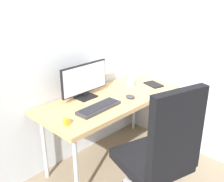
# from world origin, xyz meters

# --- Properties ---
(ground_plane) EXTENTS (8.00, 8.00, 0.00)m
(ground_plane) POSITION_xyz_m (0.00, 0.00, 0.00)
(ground_plane) COLOR gray
(wall_back) EXTENTS (3.10, 0.04, 2.80)m
(wall_back) POSITION_xyz_m (0.00, 0.36, 1.40)
(wall_back) COLOR silver
(wall_back) RESTS_ON ground_plane
(wall_side_right) EXTENTS (0.04, 2.25, 2.80)m
(wall_side_right) POSITION_xyz_m (0.78, -0.23, 1.40)
(wall_side_right) COLOR silver
(wall_side_right) RESTS_ON ground_plane
(desk) EXTENTS (1.50, 0.66, 0.72)m
(desk) POSITION_xyz_m (0.00, 0.00, 0.67)
(desk) COLOR tan
(desk) RESTS_ON ground_plane
(office_chair) EXTENTS (0.62, 0.65, 1.13)m
(office_chair) POSITION_xyz_m (-0.25, -0.78, 0.58)
(office_chair) COLOR black
(office_chair) RESTS_ON ground_plane
(monitor) EXTENTS (0.54, 0.15, 0.34)m
(monitor) POSITION_xyz_m (-0.18, 0.18, 0.90)
(monitor) COLOR black
(monitor) RESTS_ON desk
(keyboard) EXTENTS (0.44, 0.16, 0.03)m
(keyboard) POSITION_xyz_m (-0.27, -0.11, 0.73)
(keyboard) COLOR #333338
(keyboard) RESTS_ON desk
(mouse) EXTENTS (0.09, 0.11, 0.04)m
(mouse) POSITION_xyz_m (0.11, -0.16, 0.74)
(mouse) COLOR #333338
(mouse) RESTS_ON desk
(pen_holder) EXTENTS (0.09, 0.09, 0.18)m
(pen_holder) POSITION_xyz_m (0.37, 0.06, 0.77)
(pen_holder) COLOR #B2B5BA
(pen_holder) RESTS_ON desk
(notebook) EXTENTS (0.18, 0.23, 0.02)m
(notebook) POSITION_xyz_m (0.57, -0.10, 0.73)
(notebook) COLOR black
(notebook) RESTS_ON desk
(desk_clamp_accessory) EXTENTS (0.04, 0.04, 0.06)m
(desk_clamp_accessory) POSITION_xyz_m (-0.64, -0.14, 0.75)
(desk_clamp_accessory) COLOR orange
(desk_clamp_accessory) RESTS_ON desk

